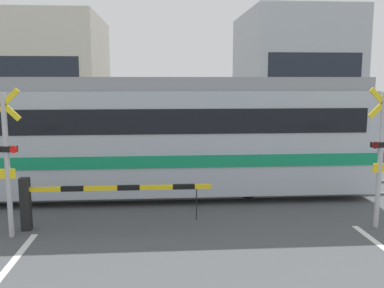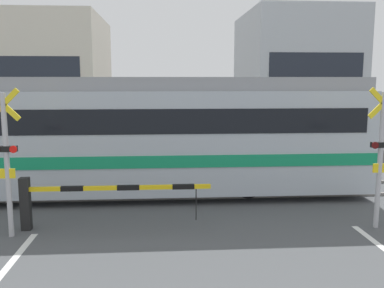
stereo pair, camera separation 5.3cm
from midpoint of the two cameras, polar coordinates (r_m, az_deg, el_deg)
rail_track_near at (r=11.93m, az=-0.26°, el=-7.16°), size 50.00×0.10×0.08m
rail_track_far at (r=13.31m, az=-0.69°, el=-5.49°), size 50.00×0.10×0.08m
commuter_train at (r=12.62m, az=-17.99°, el=1.39°), size 17.47×2.84×3.34m
crossing_barrier_near at (r=9.80m, az=-15.39°, el=-6.68°), size 4.17×0.20×1.17m
crossing_barrier_far at (r=15.65m, az=8.71°, el=-0.79°), size 4.17×0.20×1.17m
crossing_signal_left at (r=9.57m, az=-23.63°, el=-1.53°), size 0.68×0.15×3.12m
crossing_signal_right at (r=10.22m, az=23.72°, el=-0.93°), size 0.68×0.15×3.12m
pedestrian at (r=18.97m, az=0.69°, el=1.53°), size 0.38×0.22×1.64m
building_left_of_street at (r=26.33m, az=-20.25°, el=8.30°), size 7.64×7.86×6.75m
building_right_of_street at (r=26.52m, az=13.06°, el=8.99°), size 5.78×7.86×7.11m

